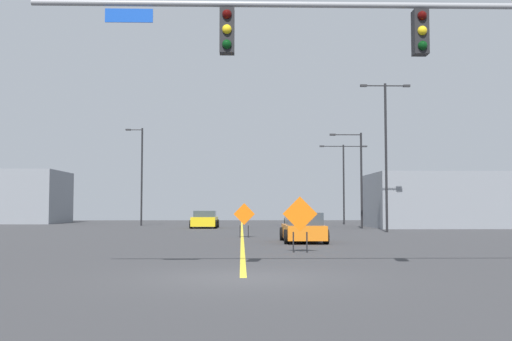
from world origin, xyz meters
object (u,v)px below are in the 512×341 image
Objects in this scene: street_lamp_far_right at (386,146)px; car_blue_far at (296,218)px; construction_sign_left_lane at (300,217)px; car_orange_mid at (303,228)px; street_lamp_near_left at (344,176)px; construction_sign_right_shoulder at (244,216)px; car_yellow_near at (205,220)px; traffic_signal_assembly at (417,54)px; street_lamp_near_right at (359,174)px; construction_sign_left_shoulder at (301,212)px; street_lamp_mid_right at (141,172)px.

car_blue_far is (-4.47, 15.91, -4.96)m from street_lamp_far_right.
car_orange_mid is at bearing 83.24° from construction_sign_left_lane.
street_lamp_near_left is 27.34m from construction_sign_right_shoulder.
street_lamp_far_right is 2.34× the size of car_yellow_near.
street_lamp_near_right reaches higher than traffic_signal_assembly.
street_lamp_near_right is 3.69× the size of construction_sign_left_shoulder.
car_yellow_near is (-3.04, 15.56, -0.52)m from construction_sign_right_shoulder.
street_lamp_near_right is 0.76× the size of street_lamp_far_right.
street_lamp_far_right reaches higher than car_blue_far.
construction_sign_left_shoulder is (0.30, 30.85, -3.88)m from traffic_signal_assembly.
traffic_signal_assembly is 42.57m from street_lamp_mid_right.
car_orange_mid is at bearing -103.13° from street_lamp_near_left.
construction_sign_left_lane is 0.48× the size of car_yellow_near.
construction_sign_left_shoulder is 0.47× the size of car_orange_mid.
street_lamp_mid_right is at bearing 156.21° from street_lamp_near_right.
street_lamp_near_left is at bearing 82.59° from traffic_signal_assembly.
street_lamp_near_left reaches higher than construction_sign_left_lane.
construction_sign_right_shoulder is 15.86m from car_yellow_near.
construction_sign_left_shoulder is (2.30, 23.14, 0.01)m from construction_sign_left_lane.
construction_sign_left_lane is (-6.93, -24.85, -2.90)m from street_lamp_near_right.
construction_sign_left_lane is 0.99× the size of construction_sign_left_shoulder.
street_lamp_near_left is at bearing 76.87° from car_orange_mid.
construction_sign_right_shoulder is (-3.93, 18.70, -3.99)m from traffic_signal_assembly.
street_lamp_mid_right is 2.10× the size of car_yellow_near.
car_orange_mid is (-1.54, -16.68, -0.62)m from construction_sign_left_shoulder.
construction_sign_left_shoulder is 0.46× the size of car_blue_far.
car_orange_mid is at bearing -65.77° from street_lamp_mid_right.
street_lamp_near_right is at bearing 57.42° from construction_sign_right_shoulder.
street_lamp_mid_right is 23.93m from construction_sign_right_shoulder.
construction_sign_left_shoulder is at bearing -25.07° from car_yellow_near.
street_lamp_near_right is at bearing -23.79° from street_lamp_mid_right.
street_lamp_mid_right is 29.17m from car_orange_mid.
street_lamp_near_left is 3.85× the size of construction_sign_left_lane.
street_lamp_mid_right reaches higher than street_lamp_near_left.
car_orange_mid is at bearing -74.07° from car_yellow_near.
traffic_signal_assembly is 14.92m from car_orange_mid.
car_yellow_near is 20.88m from car_orange_mid.
car_yellow_near is 0.98× the size of car_orange_mid.
car_orange_mid is at bearing -120.32° from street_lamp_far_right.
traffic_signal_assembly is 44.41m from street_lamp_near_left.
street_lamp_mid_right reaches higher than car_yellow_near.
construction_sign_left_lane is 27.01m from car_yellow_near.
street_lamp_far_right is 4.89× the size of construction_sign_left_shoulder.
street_lamp_far_right is 8.59m from construction_sign_left_shoulder.
street_lamp_far_right reaches higher than construction_sign_right_shoulder.
car_blue_far is at bearing 105.68° from street_lamp_far_right.
construction_sign_left_shoulder is at bearing 84.32° from construction_sign_left_lane.
traffic_signal_assembly reaches higher than construction_sign_right_shoulder.
car_blue_far is at bearing 86.70° from construction_sign_left_shoulder.
car_blue_far is at bearing 3.57° from street_lamp_mid_right.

